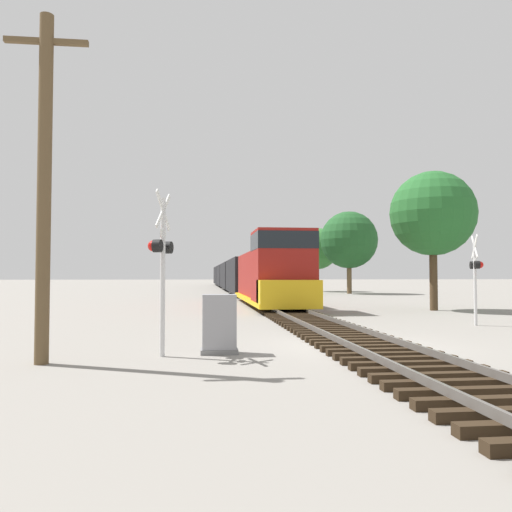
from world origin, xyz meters
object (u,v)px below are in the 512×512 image
Objects in this scene: freight_train at (234,276)px; tree_deep_background at (318,249)px; relay_cabinet at (219,324)px; tree_far_right at (433,214)px; crossing_signal_far at (476,270)px; tree_mid_background at (349,240)px; utility_pole at (44,182)px; crossing_signal_near at (162,257)px.

tree_deep_background is at bearing -25.34° from freight_train.
tree_deep_background reaches higher than freight_train.
tree_far_right reaches higher than relay_cabinet.
tree_far_right reaches higher than crossing_signal_far.
utility_pole is at bearing -115.86° from tree_mid_background.
tree_mid_background reaches higher than utility_pole.
tree_far_right reaches higher than crossing_signal_near.
relay_cabinet is 18.83m from tree_far_right.
freight_train is at bearing 81.29° from utility_pole.
tree_deep_background reaches higher than crossing_signal_far.
relay_cabinet is at bearing -131.93° from tree_far_right.
crossing_signal_near is at bearing -134.39° from tree_far_right.
utility_pole is 43.10m from tree_mid_background.
tree_far_right is at bearing 152.37° from crossing_signal_near.
tree_deep_background is at bearing 73.49° from relay_cabinet.
tree_mid_background is (16.29, 38.03, 3.18)m from crossing_signal_near.
relay_cabinet is 0.19× the size of tree_deep_background.
tree_far_right is (16.08, 14.61, 1.31)m from utility_pole.
tree_mid_background is at bearing 8.86° from crossing_signal_far.
freight_train is 10.59× the size of tree_deep_background.
utility_pole reaches higher than relay_cabinet.
tree_far_right reaches higher than tree_deep_background.
utility_pole is (-13.91, -6.71, 1.85)m from crossing_signal_far.
tree_mid_background is at bearing 83.61° from tree_far_right.
crossing_signal_far is 0.41× the size of tree_mid_background.
crossing_signal_near is 1.13× the size of crossing_signal_far.
tree_mid_background reaches higher than tree_far_right.
freight_train is 36.87m from tree_far_right.
tree_deep_background is (1.09, 31.26, -0.26)m from tree_far_right.
utility_pole is 0.90× the size of tree_mid_background.
tree_far_right is 1.02× the size of tree_deep_background.
crossing_signal_far is 8.78m from tree_far_right.
freight_train is at bearing 133.71° from tree_mid_background.
tree_far_right is at bearing -92.00° from tree_deep_background.
crossing_signal_far is at bearing -94.76° from tree_deep_background.
tree_far_right is at bearing -96.39° from tree_mid_background.
crossing_signal_far is at bearing -105.38° from tree_far_right.
freight_train is 16.46m from tree_mid_background.
utility_pole reaches higher than crossing_signal_far.
tree_deep_background is at bearing 102.79° from tree_mid_background.
relay_cabinet is (-3.83, -49.33, -1.11)m from freight_train.
tree_far_right is at bearing -76.81° from freight_train.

